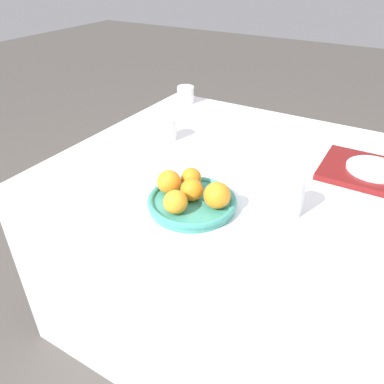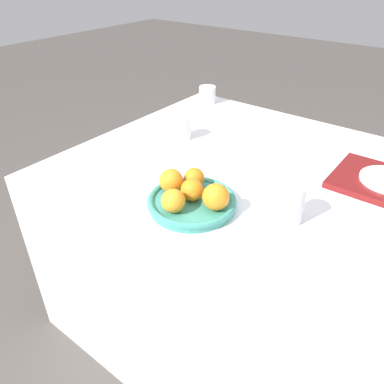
{
  "view_description": "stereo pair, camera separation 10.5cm",
  "coord_description": "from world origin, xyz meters",
  "px_view_note": "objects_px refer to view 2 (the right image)",
  "views": [
    {
      "loc": [
        0.41,
        -1.06,
        1.35
      ],
      "look_at": [
        -0.04,
        -0.3,
        0.78
      ],
      "focal_mm": 35.0,
      "sensor_mm": 36.0,
      "label": 1
    },
    {
      "loc": [
        0.5,
        -1.0,
        1.35
      ],
      "look_at": [
        -0.04,
        -0.3,
        0.78
      ],
      "focal_mm": 35.0,
      "sensor_mm": 36.0,
      "label": 2
    }
  ],
  "objects_px": {
    "orange_1": "(173,201)",
    "fruit_platter": "(192,202)",
    "orange_3": "(171,181)",
    "orange_4": "(194,178)",
    "water_glass": "(291,204)",
    "cup_1": "(207,95)",
    "orange_0": "(192,190)",
    "orange_2": "(216,197)",
    "cup_0": "(182,128)"
  },
  "relations": [
    {
      "from": "orange_0",
      "to": "cup_0",
      "type": "xyz_separation_m",
      "value": [
        -0.31,
        0.34,
        -0.01
      ]
    },
    {
      "from": "orange_1",
      "to": "cup_1",
      "type": "relative_size",
      "value": 0.84
    },
    {
      "from": "orange_0",
      "to": "orange_2",
      "type": "relative_size",
      "value": 0.86
    },
    {
      "from": "cup_1",
      "to": "fruit_platter",
      "type": "bearing_deg",
      "value": -57.36
    },
    {
      "from": "orange_1",
      "to": "cup_0",
      "type": "xyz_separation_m",
      "value": [
        -0.31,
        0.42,
        -0.01
      ]
    },
    {
      "from": "orange_2",
      "to": "fruit_platter",
      "type": "bearing_deg",
      "value": -173.29
    },
    {
      "from": "orange_1",
      "to": "fruit_platter",
      "type": "bearing_deg",
      "value": 82.25
    },
    {
      "from": "orange_0",
      "to": "orange_4",
      "type": "relative_size",
      "value": 1.06
    },
    {
      "from": "orange_1",
      "to": "cup_1",
      "type": "height_order",
      "value": "orange_1"
    },
    {
      "from": "orange_0",
      "to": "orange_2",
      "type": "bearing_deg",
      "value": 2.79
    },
    {
      "from": "orange_4",
      "to": "fruit_platter",
      "type": "bearing_deg",
      "value": -57.6
    },
    {
      "from": "orange_0",
      "to": "orange_2",
      "type": "distance_m",
      "value": 0.08
    },
    {
      "from": "orange_1",
      "to": "orange_3",
      "type": "relative_size",
      "value": 0.94
    },
    {
      "from": "fruit_platter",
      "to": "orange_0",
      "type": "xyz_separation_m",
      "value": [
        -0.0,
        0.0,
        0.04
      ]
    },
    {
      "from": "orange_0",
      "to": "orange_1",
      "type": "height_order",
      "value": "orange_1"
    },
    {
      "from": "orange_4",
      "to": "orange_2",
      "type": "bearing_deg",
      "value": -25.46
    },
    {
      "from": "orange_1",
      "to": "orange_2",
      "type": "relative_size",
      "value": 0.88
    },
    {
      "from": "water_glass",
      "to": "cup_1",
      "type": "height_order",
      "value": "water_glass"
    },
    {
      "from": "orange_0",
      "to": "cup_0",
      "type": "bearing_deg",
      "value": 132.37
    },
    {
      "from": "fruit_platter",
      "to": "cup_0",
      "type": "xyz_separation_m",
      "value": [
        -0.32,
        0.35,
        0.03
      ]
    },
    {
      "from": "fruit_platter",
      "to": "orange_1",
      "type": "distance_m",
      "value": 0.08
    },
    {
      "from": "fruit_platter",
      "to": "orange_1",
      "type": "height_order",
      "value": "orange_1"
    },
    {
      "from": "fruit_platter",
      "to": "water_glass",
      "type": "height_order",
      "value": "water_glass"
    },
    {
      "from": "fruit_platter",
      "to": "cup_0",
      "type": "distance_m",
      "value": 0.47
    },
    {
      "from": "orange_2",
      "to": "orange_1",
      "type": "bearing_deg",
      "value": -136.59
    },
    {
      "from": "water_glass",
      "to": "orange_3",
      "type": "bearing_deg",
      "value": -162.12
    },
    {
      "from": "orange_0",
      "to": "cup_1",
      "type": "xyz_separation_m",
      "value": [
        -0.47,
        0.73,
        -0.01
      ]
    },
    {
      "from": "fruit_platter",
      "to": "orange_3",
      "type": "distance_m",
      "value": 0.09
    },
    {
      "from": "fruit_platter",
      "to": "orange_0",
      "type": "height_order",
      "value": "orange_0"
    },
    {
      "from": "orange_3",
      "to": "water_glass",
      "type": "relative_size",
      "value": 0.64
    },
    {
      "from": "cup_0",
      "to": "orange_3",
      "type": "bearing_deg",
      "value": -55.48
    },
    {
      "from": "orange_3",
      "to": "orange_4",
      "type": "distance_m",
      "value": 0.07
    },
    {
      "from": "orange_0",
      "to": "water_glass",
      "type": "bearing_deg",
      "value": 22.4
    },
    {
      "from": "orange_3",
      "to": "water_glass",
      "type": "distance_m",
      "value": 0.34
    },
    {
      "from": "orange_3",
      "to": "cup_0",
      "type": "bearing_deg",
      "value": 124.52
    },
    {
      "from": "fruit_platter",
      "to": "orange_3",
      "type": "xyz_separation_m",
      "value": [
        -0.08,
        0.0,
        0.04
      ]
    },
    {
      "from": "orange_4",
      "to": "cup_0",
      "type": "bearing_deg",
      "value": 134.14
    },
    {
      "from": "fruit_platter",
      "to": "cup_1",
      "type": "bearing_deg",
      "value": 122.64
    },
    {
      "from": "orange_0",
      "to": "orange_3",
      "type": "xyz_separation_m",
      "value": [
        -0.08,
        -0.0,
        0.0
      ]
    },
    {
      "from": "orange_4",
      "to": "cup_1",
      "type": "relative_size",
      "value": 0.77
    },
    {
      "from": "orange_3",
      "to": "orange_4",
      "type": "height_order",
      "value": "orange_3"
    },
    {
      "from": "orange_0",
      "to": "orange_4",
      "type": "xyz_separation_m",
      "value": [
        -0.04,
        0.06,
        -0.0
      ]
    },
    {
      "from": "orange_1",
      "to": "orange_4",
      "type": "height_order",
      "value": "orange_1"
    },
    {
      "from": "orange_0",
      "to": "orange_2",
      "type": "xyz_separation_m",
      "value": [
        0.08,
        0.0,
        0.01
      ]
    },
    {
      "from": "orange_4",
      "to": "orange_1",
      "type": "bearing_deg",
      "value": -77.16
    },
    {
      "from": "orange_2",
      "to": "water_glass",
      "type": "distance_m",
      "value": 0.2
    },
    {
      "from": "cup_0",
      "to": "orange_4",
      "type": "bearing_deg",
      "value": -45.86
    },
    {
      "from": "fruit_platter",
      "to": "orange_3",
      "type": "bearing_deg",
      "value": 177.74
    },
    {
      "from": "orange_2",
      "to": "cup_0",
      "type": "xyz_separation_m",
      "value": [
        -0.39,
        0.34,
        -0.02
      ]
    },
    {
      "from": "cup_1",
      "to": "orange_3",
      "type": "bearing_deg",
      "value": -61.85
    }
  ]
}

